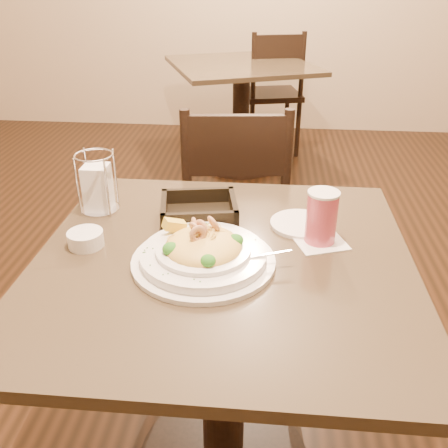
# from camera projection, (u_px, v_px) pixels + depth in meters

# --- Properties ---
(main_table) EXTENTS (0.90, 0.90, 0.75)m
(main_table) POSITION_uv_depth(u_px,v_px,m) (223.00, 335.00, 1.30)
(main_table) COLOR black
(main_table) RESTS_ON ground
(background_table) EXTENTS (1.17, 1.17, 0.75)m
(background_table) POSITION_uv_depth(u_px,v_px,m) (241.00, 98.00, 3.51)
(background_table) COLOR black
(background_table) RESTS_ON ground
(dining_chair_near) EXTENTS (0.46, 0.46, 0.93)m
(dining_chair_near) POSITION_uv_depth(u_px,v_px,m) (235.00, 207.00, 2.01)
(dining_chair_near) COLOR black
(dining_chair_near) RESTS_ON ground
(dining_chair_far) EXTENTS (0.50, 0.50, 0.93)m
(dining_chair_far) POSITION_uv_depth(u_px,v_px,m) (273.00, 90.00, 3.80)
(dining_chair_far) COLOR black
(dining_chair_far) RESTS_ON ground
(pasta_bowl) EXTENTS (0.37, 0.34, 0.11)m
(pasta_bowl) POSITION_uv_depth(u_px,v_px,m) (203.00, 252.00, 1.15)
(pasta_bowl) COLOR white
(pasta_bowl) RESTS_ON main_table
(drink_glass) EXTENTS (0.15, 0.15, 0.14)m
(drink_glass) POSITION_uv_depth(u_px,v_px,m) (321.00, 217.00, 1.23)
(drink_glass) COLOR white
(drink_glass) RESTS_ON main_table
(bread_basket) EXTENTS (0.23, 0.20, 0.06)m
(bread_basket) POSITION_uv_depth(u_px,v_px,m) (199.00, 212.00, 1.36)
(bread_basket) COLOR black
(bread_basket) RESTS_ON main_table
(napkin_caddy) EXTENTS (0.11, 0.11, 0.17)m
(napkin_caddy) POSITION_uv_depth(u_px,v_px,m) (98.00, 186.00, 1.38)
(napkin_caddy) COLOR silver
(napkin_caddy) RESTS_ON main_table
(side_plate) EXTENTS (0.21, 0.21, 0.01)m
(side_plate) POSITION_uv_depth(u_px,v_px,m) (300.00, 224.00, 1.33)
(side_plate) COLOR white
(side_plate) RESTS_ON main_table
(butter_ramekin) EXTENTS (0.11, 0.11, 0.04)m
(butter_ramekin) POSITION_uv_depth(u_px,v_px,m) (86.00, 239.00, 1.23)
(butter_ramekin) COLOR white
(butter_ramekin) RESTS_ON main_table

